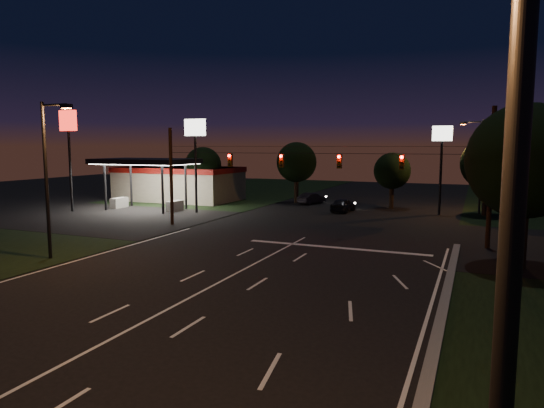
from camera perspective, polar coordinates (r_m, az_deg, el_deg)
The scene contains 22 objects.
ground at distance 22.52m, azimuth -8.11°, elevation -10.08°, with size 140.00×140.00×0.00m, color black.
cross_street_left at distance 46.91m, azimuth -19.01°, elevation -1.53°, with size 20.00×16.00×0.02m, color black.
edge_line_right at distance 14.09m, azimuth 15.22°, elevation -20.98°, with size 0.14×40.00×0.01m, color silver.
center_line at distance 17.95m, azimuth -18.39°, elevation -14.83°, with size 0.14×40.00×0.01m, color silver.
stop_bar at distance 31.69m, azimuth 7.52°, elevation -5.10°, with size 12.00×0.50×0.01m, color silver.
utility_pole_right at distance 34.04m, azimuth 23.98°, elevation -4.81°, with size 0.30×0.30×9.00m, color black.
utility_pole_left at distance 41.20m, azimuth -11.64°, elevation -2.42°, with size 0.28×0.28×8.00m, color black.
signal_span at distance 35.21m, azimuth 4.46°, elevation 5.15°, with size 24.00×0.40×1.56m.
gas_station at distance 59.09m, azimuth -11.10°, elevation 2.69°, with size 14.20×16.10×5.25m.
pole_sign_left_near at distance 47.63m, azimuth -9.02°, elevation 7.30°, with size 2.20×0.30×9.10m.
pole_sign_left_far at distance 52.07m, azimuth -22.81°, elevation 7.51°, with size 2.00×0.30×10.00m.
pole_sign_right at distance 48.51m, azimuth 19.34°, elevation 6.12°, with size 1.80×0.30×8.40m.
street_light_right_near at distance 4.58m, azimuth 22.66°, elevation -9.99°, with size 2.20×0.35×9.00m.
street_light_left at distance 30.36m, azimuth -24.75°, elevation 3.79°, with size 2.20×0.35×9.00m.
street_light_right_far at distance 50.41m, azimuth 23.13°, elevation 4.83°, with size 2.20×0.35×9.00m.
tree_right_near at distance 28.67m, azimuth 27.72°, elevation 4.36°, with size 6.00×6.00×8.76m.
tree_far_a at distance 56.67m, azimuth -8.03°, elevation 4.48°, with size 4.20×4.20×6.42m.
tree_far_b at distance 55.96m, azimuth 2.96°, elevation 4.87°, with size 4.60×4.60×6.98m.
tree_far_c at distance 52.22m, azimuth 13.99°, elevation 3.75°, with size 3.80×3.80×5.86m.
tree_far_d at distance 49.57m, azimuth 24.01°, elevation 4.28°, with size 4.80×4.80×7.30m.
car_oncoming_a at distance 48.76m, azimuth 8.35°, elevation -0.11°, with size 1.62×4.02×1.37m, color black.
car_oncoming_b at distance 55.10m, azimuth 4.68°, elevation 0.67°, with size 1.33×3.80×1.25m, color black.
Camera 1 is at (11.22, -18.40, 6.53)m, focal length 32.00 mm.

